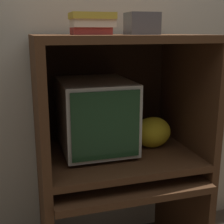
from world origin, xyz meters
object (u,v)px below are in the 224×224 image
mouse (154,170)px  storage_box (142,24)px  keyboard (106,177)px  crt_monitor (95,115)px  snack_bag (152,132)px  book_stack (92,23)px

mouse → storage_box: size_ratio=0.41×
keyboard → mouse: mouse is taller
crt_monitor → snack_bag: 0.35m
mouse → book_stack: bearing=163.0°
keyboard → mouse: 0.28m
snack_bag → storage_box: storage_box is taller
crt_monitor → book_stack: (-0.03, -0.08, 0.49)m
book_stack → storage_box: storage_box is taller
keyboard → storage_box: (0.22, 0.10, 0.78)m
mouse → book_stack: size_ratio=0.30×
crt_monitor → snack_bag: (0.33, -0.04, -0.12)m
mouse → book_stack: book_stack is taller
keyboard → storage_box: 0.81m
crt_monitor → mouse: (0.28, -0.18, -0.29)m
keyboard → book_stack: book_stack is taller
mouse → storage_box: (-0.06, 0.09, 0.78)m
snack_bag → book_stack: bearing=-173.2°
keyboard → crt_monitor: bearing=92.3°
mouse → book_stack: 0.84m
storage_box → book_stack: bearing=178.8°
storage_box → mouse: bearing=-58.5°
crt_monitor → keyboard: 0.35m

